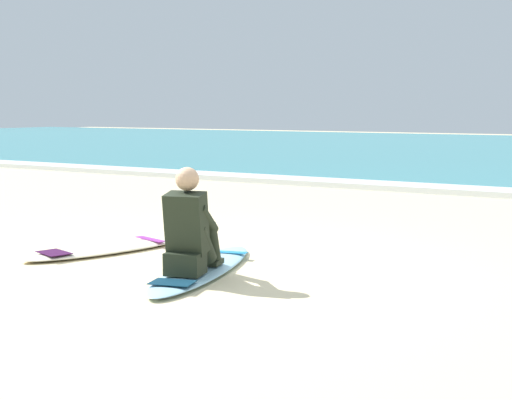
# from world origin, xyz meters

# --- Properties ---
(ground_plane) EXTENTS (80.00, 80.00, 0.00)m
(ground_plane) POSITION_xyz_m (0.00, 0.00, 0.00)
(ground_plane) COLOR beige
(breaking_foam) EXTENTS (80.00, 0.90, 0.11)m
(breaking_foam) POSITION_xyz_m (0.00, 7.79, 0.06)
(breaking_foam) COLOR white
(breaking_foam) RESTS_ON ground
(surfboard_main) EXTENTS (1.14, 2.39, 0.08)m
(surfboard_main) POSITION_xyz_m (0.31, -0.01, 0.04)
(surfboard_main) COLOR #9ED1E5
(surfboard_main) RESTS_ON ground
(surfer_seated) EXTENTS (0.51, 0.76, 0.95)m
(surfer_seated) POSITION_xyz_m (0.39, -0.32, 0.44)
(surfer_seated) COLOR black
(surfer_seated) RESTS_ON surfboard_main
(surfboard_spare_near) EXTENTS (1.03, 2.03, 0.08)m
(surfboard_spare_near) POSITION_xyz_m (-1.16, 0.27, 0.04)
(surfboard_spare_near) COLOR #EFE5C6
(surfboard_spare_near) RESTS_ON ground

